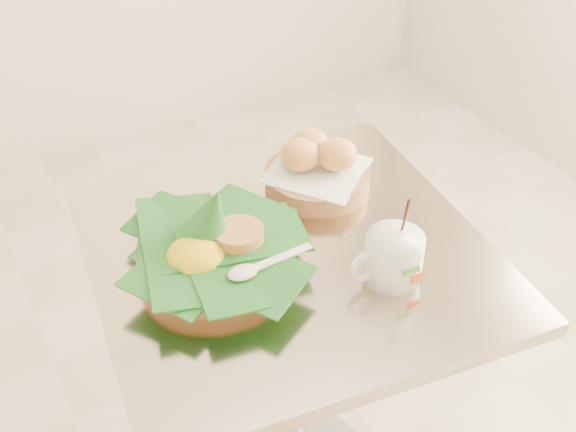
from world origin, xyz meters
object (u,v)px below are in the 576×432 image
rice_basket (212,247)px  bread_basket (316,168)px  cafe_table (288,332)px  coffee_mug (392,257)px

rice_basket → bread_basket: rice_basket is taller
cafe_table → coffee_mug: (0.12, -0.16, 0.27)m
rice_basket → coffee_mug: (0.26, -0.17, 0.00)m
cafe_table → rice_basket: 0.30m
coffee_mug → bread_basket: bearing=85.1°
rice_basket → coffee_mug: size_ratio=1.91×
cafe_table → bread_basket: size_ratio=3.07×
cafe_table → rice_basket: (-0.14, 0.02, 0.27)m
rice_basket → cafe_table: bearing=-7.3°
coffee_mug → rice_basket: bearing=146.0°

